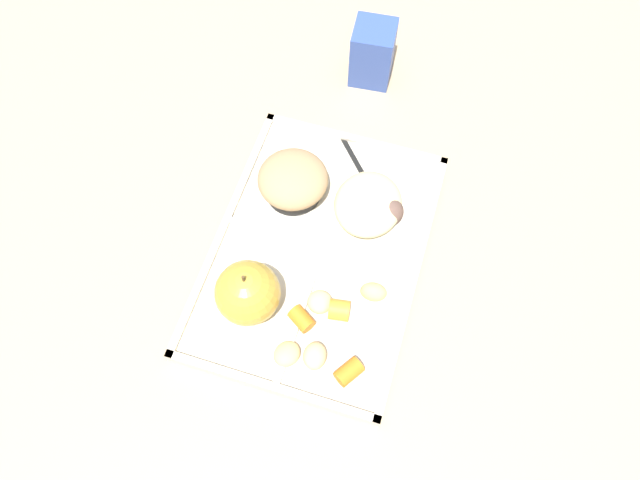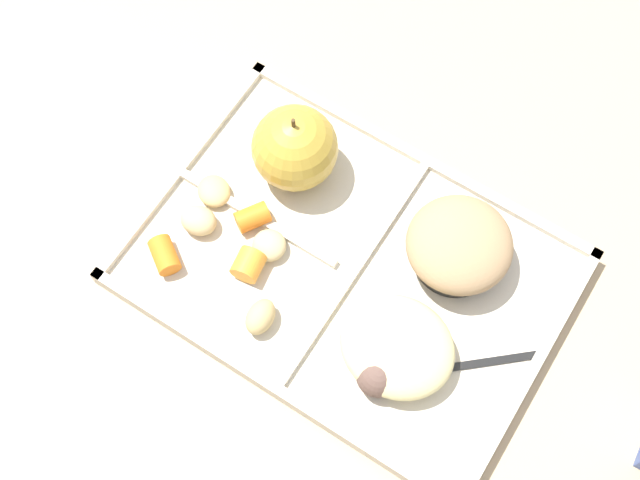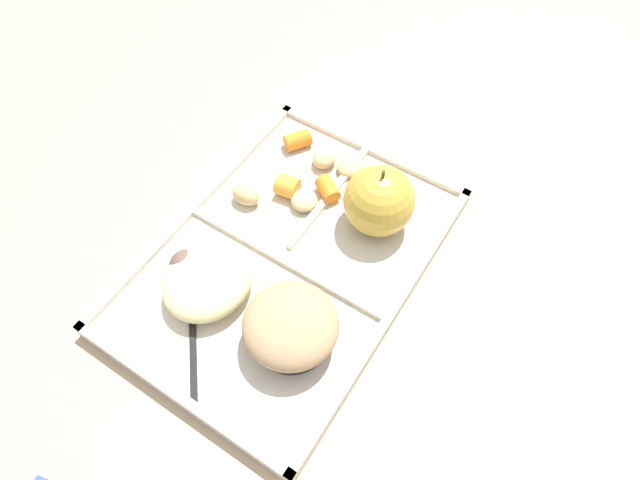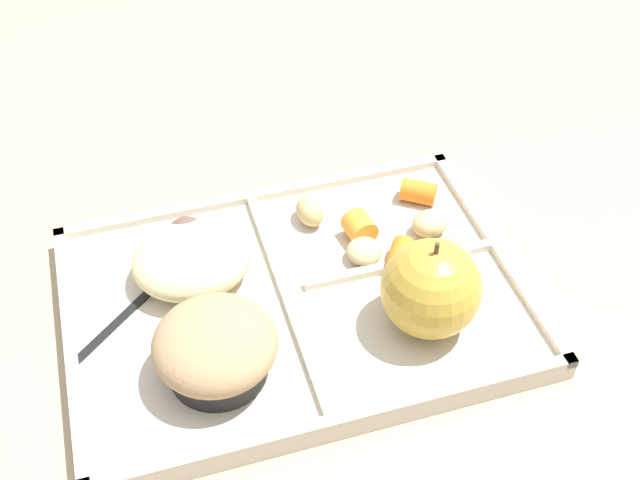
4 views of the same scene
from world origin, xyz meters
name	(u,v)px [view 4 (image 4 of 4)]	position (x,y,z in m)	size (l,w,h in m)	color
ground	(296,308)	(0.00, 0.00, 0.00)	(6.00, 6.00, 0.00)	tan
lunch_tray	(296,301)	(0.00, 0.00, 0.01)	(0.39, 0.27, 0.02)	beige
green_apple	(431,289)	(-0.10, 0.06, 0.06)	(0.08, 0.08, 0.09)	#B79333
bran_muffin	(216,349)	(0.08, 0.06, 0.04)	(0.10, 0.10, 0.06)	black
carrot_slice_back	(418,192)	(-0.15, -0.08, 0.03)	(0.02, 0.02, 0.03)	orange
carrot_slice_large	(401,255)	(-0.10, -0.01, 0.03)	(0.02, 0.02, 0.03)	orange
carrot_slice_near_corner	(359,227)	(-0.07, -0.05, 0.03)	(0.03, 0.03, 0.03)	orange
potato_chunk_small	(451,249)	(-0.15, -0.01, 0.02)	(0.03, 0.03, 0.02)	tan
potato_chunk_large	(364,251)	(-0.07, -0.02, 0.03)	(0.03, 0.03, 0.02)	tan
potato_chunk_wedge	(310,211)	(-0.04, -0.09, 0.03)	(0.03, 0.02, 0.02)	tan
potato_chunk_golden	(430,223)	(-0.14, -0.04, 0.03)	(0.03, 0.03, 0.02)	tan
egg_noodle_pile	(192,260)	(0.08, -0.05, 0.04)	(0.10, 0.09, 0.04)	beige
meatball_back	(181,249)	(0.09, -0.07, 0.03)	(0.03, 0.03, 0.03)	brown
meatball_side	(187,237)	(0.08, -0.08, 0.03)	(0.04, 0.04, 0.04)	brown
plastic_fork	(147,294)	(0.12, -0.04, 0.02)	(0.12, 0.11, 0.00)	black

